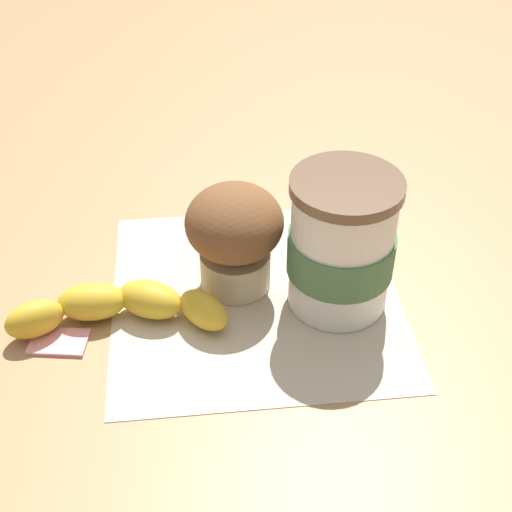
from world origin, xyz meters
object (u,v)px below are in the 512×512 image
coffee_cup (341,245)px  banana (121,306)px  muffin (235,233)px  sugar_packet (58,340)px

coffee_cup → banana: size_ratio=0.66×
muffin → banana: muffin is taller
sugar_packet → banana: bearing=-166.8°
banana → sugar_packet: size_ratio=3.99×
coffee_cup → banana: 0.20m
coffee_cup → sugar_packet: coffee_cup is taller
muffin → banana: (0.11, 0.02, -0.04)m
muffin → sugar_packet: size_ratio=2.12×
muffin → coffee_cup: bearing=151.8°
coffee_cup → muffin: (0.09, -0.05, -0.00)m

